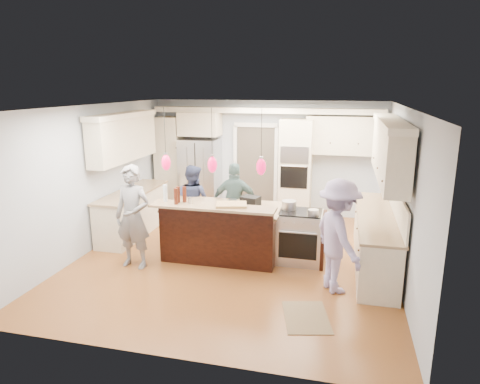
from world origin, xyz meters
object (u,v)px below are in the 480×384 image
object	(u,v)px
person_bar_end	(133,217)
person_far_left	(193,202)
refrigerator	(200,176)
kitchen_island	(223,230)
island_range	(301,237)

from	to	relation	value
person_bar_end	person_far_left	xyz separation A→B (m)	(0.50, 1.59, -0.13)
refrigerator	person_far_left	bearing A→B (deg)	-75.89
kitchen_island	person_far_left	size ratio (longest dim) A/B	1.39
kitchen_island	person_bar_end	xyz separation A→B (m)	(-1.35, -0.81, 0.40)
refrigerator	person_bar_end	bearing A→B (deg)	-90.78
island_range	person_bar_end	bearing A→B (deg)	-162.24
person_bar_end	person_far_left	distance (m)	1.67
island_range	person_far_left	bearing A→B (deg)	162.75
refrigerator	kitchen_island	distance (m)	2.91
kitchen_island	island_range	world-z (taller)	kitchen_island
refrigerator	kitchen_island	bearing A→B (deg)	-63.10
refrigerator	kitchen_island	size ratio (longest dim) A/B	0.86
kitchen_island	island_range	size ratio (longest dim) A/B	2.28
refrigerator	kitchen_island	xyz separation A→B (m)	(1.30, -2.57, -0.41)
refrigerator	person_bar_end	world-z (taller)	refrigerator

